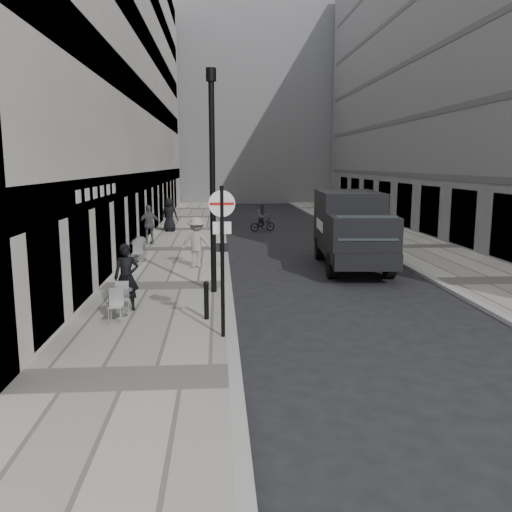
{
  "coord_description": "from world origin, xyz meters",
  "views": [
    {
      "loc": [
        -0.28,
        -6.76,
        3.95
      ],
      "look_at": [
        0.77,
        8.21,
        1.4
      ],
      "focal_mm": 38.0,
      "sensor_mm": 36.0,
      "label": 1
    }
  ],
  "objects": [
    {
      "name": "pedestrian_b",
      "position": [
        -1.1,
        13.35,
        1.06
      ],
      "size": [
        1.34,
        0.94,
        1.89
      ],
      "primitive_type": "imported",
      "rotation": [
        0.0,
        0.0,
        2.93
      ],
      "color": "gray",
      "rests_on": "sidewalk"
    },
    {
      "name": "sign_post",
      "position": [
        -0.2,
        4.99,
        2.28
      ],
      "size": [
        0.58,
        0.1,
        3.37
      ],
      "rotation": [
        0.0,
        0.0,
        0.05
      ],
      "color": "black",
      "rests_on": "sidewalk"
    },
    {
      "name": "ground",
      "position": [
        0.0,
        0.0,
        0.0
      ],
      "size": [
        120.0,
        120.0,
        0.0
      ],
      "primitive_type": "plane",
      "color": "black",
      "rests_on": "ground"
    },
    {
      "name": "sidewalk",
      "position": [
        -2.0,
        18.0,
        0.06
      ],
      "size": [
        4.0,
        60.0,
        0.12
      ],
      "primitive_type": "cube",
      "color": "#A8A198",
      "rests_on": "ground"
    },
    {
      "name": "building_left",
      "position": [
        -6.0,
        24.5,
        9.0
      ],
      "size": [
        4.0,
        45.0,
        18.0
      ],
      "primitive_type": "cube",
      "color": "beige",
      "rests_on": "ground"
    },
    {
      "name": "cafe_table_mid",
      "position": [
        -3.41,
        14.63,
        0.57
      ],
      "size": [
        0.7,
        1.57,
        0.89
      ],
      "color": "#BBBBBD",
      "rests_on": "sidewalk"
    },
    {
      "name": "building_far",
      "position": [
        1.5,
        56.0,
        11.0
      ],
      "size": [
        24.0,
        16.0,
        22.0
      ],
      "primitive_type": "cube",
      "color": "slate",
      "rests_on": "ground"
    },
    {
      "name": "bollard_far",
      "position": [
        -0.15,
        13.63,
        0.54
      ],
      "size": [
        0.11,
        0.11,
        0.85
      ],
      "primitive_type": "cylinder",
      "color": "black",
      "rests_on": "sidewalk"
    },
    {
      "name": "pedestrian_a",
      "position": [
        -3.6,
        19.44,
        1.07
      ],
      "size": [
        1.21,
        0.83,
        1.91
      ],
      "primitive_type": "imported",
      "rotation": [
        0.0,
        0.0,
        3.5
      ],
      "color": "#4E4E53",
      "rests_on": "sidewalk"
    },
    {
      "name": "far_sidewalk",
      "position": [
        9.0,
        18.0,
        0.06
      ],
      "size": [
        4.0,
        60.0,
        0.12
      ],
      "primitive_type": "cube",
      "color": "#A8A198",
      "rests_on": "ground"
    },
    {
      "name": "bollard_near",
      "position": [
        -0.6,
        6.4,
        0.57
      ],
      "size": [
        0.12,
        0.12,
        0.9
      ],
      "primitive_type": "cylinder",
      "color": "black",
      "rests_on": "sidewalk"
    },
    {
      "name": "building_right",
      "position": [
        14.0,
        24.5,
        10.0
      ],
      "size": [
        6.0,
        45.0,
        20.0
      ],
      "primitive_type": "cube",
      "color": "slate",
      "rests_on": "ground"
    },
    {
      "name": "pedestrian_c",
      "position": [
        -3.08,
        24.55,
        1.08
      ],
      "size": [
        1.02,
        0.75,
        1.91
      ],
      "primitive_type": "imported",
      "rotation": [
        0.0,
        0.0,
        2.98
      ],
      "color": "black",
      "rests_on": "sidewalk"
    },
    {
      "name": "panel_van",
      "position": [
        4.81,
        13.62,
        1.63
      ],
      "size": [
        2.71,
        6.3,
        2.9
      ],
      "rotation": [
        0.0,
        0.0,
        -0.07
      ],
      "color": "black",
      "rests_on": "ground"
    },
    {
      "name": "cafe_table_far",
      "position": [
        -3.6,
        15.86,
        0.52
      ],
      "size": [
        0.62,
        1.39,
        0.79
      ],
      "color": "#AAAAAC",
      "rests_on": "sidewalk"
    },
    {
      "name": "cyclist",
      "position": [
        2.34,
        25.17,
        0.66
      ],
      "size": [
        1.65,
        1.07,
        1.68
      ],
      "rotation": [
        0.0,
        0.0,
        0.37
      ],
      "color": "black",
      "rests_on": "ground"
    },
    {
      "name": "cafe_table_near",
      "position": [
        -2.8,
        6.78,
        0.54
      ],
      "size": [
        0.65,
        1.46,
        0.83
      ],
      "color": "silver",
      "rests_on": "sidewalk"
    },
    {
      "name": "walking_man",
      "position": [
        -2.72,
        7.41,
        1.01
      ],
      "size": [
        0.69,
        0.49,
        1.78
      ],
      "primitive_type": "imported",
      "rotation": [
        0.0,
        0.0,
        0.1
      ],
      "color": "black",
      "rests_on": "sidewalk"
    },
    {
      "name": "lamppost",
      "position": [
        -0.44,
        9.36,
        3.75
      ],
      "size": [
        0.29,
        0.29,
        6.53
      ],
      "color": "black",
      "rests_on": "sidewalk"
    }
  ]
}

